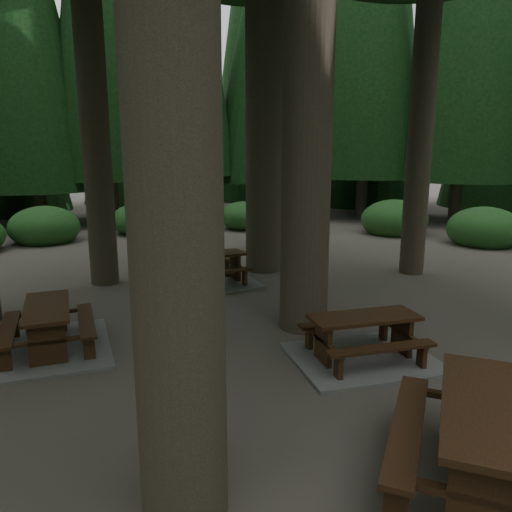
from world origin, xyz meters
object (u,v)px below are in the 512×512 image
picnic_table_a (363,346)px  picnic_table_f (49,336)px  picnic_table_d (282,230)px  picnic_table_c (208,274)px  picnic_table_e (485,432)px

picnic_table_a → picnic_table_f: picnic_table_f is taller
picnic_table_d → picnic_table_c: bearing=-110.4°
picnic_table_a → picnic_table_e: (-1.05, -2.76, 0.36)m
picnic_table_d → picnic_table_f: (-7.66, -4.93, -0.33)m
picnic_table_a → picnic_table_d: bearing=79.7°
picnic_table_e → picnic_table_f: picnic_table_e is taller
picnic_table_a → picnic_table_f: (-4.01, 2.80, 0.01)m
picnic_table_e → picnic_table_f: 6.31m
picnic_table_d → picnic_table_e: bearing=-79.6°
picnic_table_d → picnic_table_e: size_ratio=0.97×
picnic_table_a → picnic_table_e: picnic_table_e is taller
picnic_table_a → picnic_table_d: picnic_table_d is taller
picnic_table_d → picnic_table_e: (-4.70, -10.49, 0.01)m
picnic_table_a → picnic_table_d: size_ratio=0.95×
picnic_table_a → picnic_table_f: 4.89m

